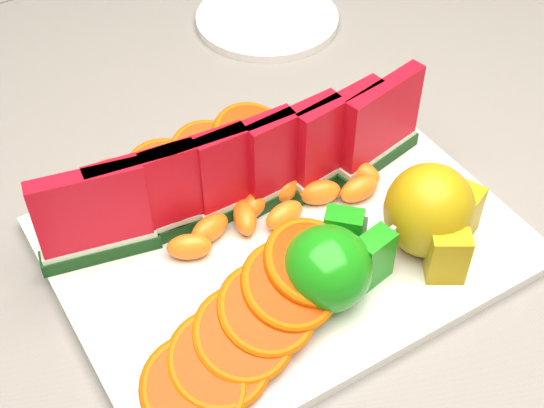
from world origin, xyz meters
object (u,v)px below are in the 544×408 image
at_px(apple_cluster, 332,264).
at_px(pear_cluster, 432,214).
at_px(side_plate, 267,19).
at_px(platter, 285,241).

xyz_separation_m(apple_cluster, pear_cluster, (0.10, -0.00, 0.01)).
distance_m(pear_cluster, side_plate, 0.41).
height_order(pear_cluster, side_plate, pear_cluster).
height_order(platter, side_plate, platter).
relative_size(pear_cluster, side_plate, 0.47).
bearing_deg(apple_cluster, platter, 91.25).
relative_size(apple_cluster, pear_cluster, 1.08).
bearing_deg(side_plate, pear_cluster, -100.68).
bearing_deg(platter, side_plate, 61.27).
height_order(apple_cluster, side_plate, apple_cluster).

